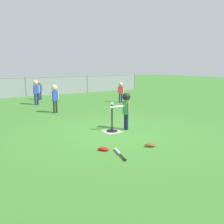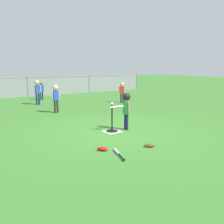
% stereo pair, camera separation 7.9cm
% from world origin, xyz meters
% --- Properties ---
extents(ground_plane, '(60.00, 60.00, 0.00)m').
position_xyz_m(ground_plane, '(0.00, 0.00, 0.00)').
color(ground_plane, '#3D7A2D').
extents(home_plate, '(0.44, 0.44, 0.01)m').
position_xyz_m(home_plate, '(-0.04, 0.06, 0.00)').
color(home_plate, white).
rests_on(home_plate, ground_plane).
extents(batting_tee, '(0.32, 0.32, 0.75)m').
position_xyz_m(batting_tee, '(-0.04, 0.06, 0.12)').
color(batting_tee, black).
rests_on(batting_tee, ground_plane).
extents(baseball_on_tee, '(0.07, 0.07, 0.07)m').
position_xyz_m(baseball_on_tee, '(-0.04, 0.06, 0.78)').
color(baseball_on_tee, white).
rests_on(baseball_on_tee, batting_tee).
extents(batter_child, '(0.63, 0.30, 1.05)m').
position_xyz_m(batter_child, '(0.40, 0.02, 0.75)').
color(batter_child, '#191E4C').
rests_on(batter_child, ground_plane).
extents(fielder_near_left, '(0.34, 0.23, 1.14)m').
position_xyz_m(fielder_near_left, '(-0.39, 5.89, 0.73)').
color(fielder_near_left, '#191E4C').
rests_on(fielder_near_left, ground_plane).
extents(fielder_deep_left, '(0.29, 0.19, 0.98)m').
position_xyz_m(fielder_deep_left, '(0.26, 7.43, 0.63)').
color(fielder_deep_left, '#191E4C').
rests_on(fielder_deep_left, ground_plane).
extents(fielder_deep_right, '(0.32, 0.21, 1.08)m').
position_xyz_m(fielder_deep_right, '(-0.37, 3.53, 0.70)').
color(fielder_deep_right, '#262626').
rests_on(fielder_deep_right, ground_plane).
extents(fielder_deep_center, '(0.24, 0.22, 1.00)m').
position_xyz_m(fielder_deep_center, '(3.24, 4.27, 0.64)').
color(fielder_deep_center, '#191E4C').
rests_on(fielder_deep_center, ground_plane).
extents(spare_bat_silver, '(0.25, 0.65, 0.06)m').
position_xyz_m(spare_bat_silver, '(-0.90, -1.49, 0.03)').
color(spare_bat_silver, silver).
rests_on(spare_bat_silver, ground_plane).
extents(glove_by_plate, '(0.24, 0.27, 0.07)m').
position_xyz_m(glove_by_plate, '(-1.04, -1.14, 0.04)').
color(glove_by_plate, '#B21919').
rests_on(glove_by_plate, ground_plane).
extents(glove_near_bats, '(0.27, 0.27, 0.07)m').
position_xyz_m(glove_near_bats, '(-0.03, -1.50, 0.04)').
color(glove_near_bats, brown).
rests_on(glove_near_bats, ground_plane).
extents(outfield_fence, '(16.06, 0.06, 1.15)m').
position_xyz_m(outfield_fence, '(0.00, 9.18, 0.62)').
color(outfield_fence, slate).
rests_on(outfield_fence, ground_plane).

